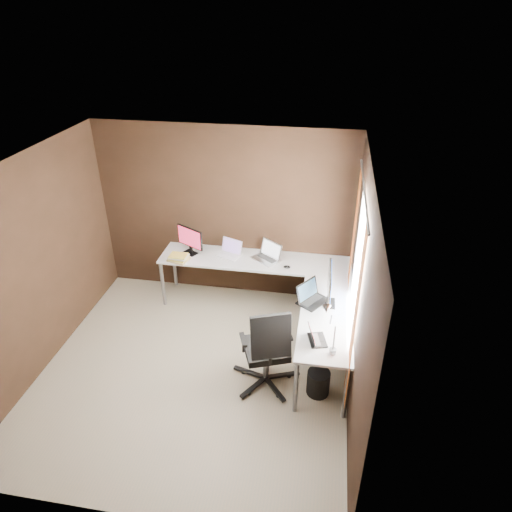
{
  "coord_description": "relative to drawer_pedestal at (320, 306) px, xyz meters",
  "views": [
    {
      "loc": [
        1.4,
        -3.89,
        3.92
      ],
      "look_at": [
        0.59,
        0.95,
        1.1
      ],
      "focal_mm": 32.0,
      "sensor_mm": 36.0,
      "label": 1
    }
  ],
  "objects": [
    {
      "name": "desk",
      "position": [
        -0.59,
        -0.11,
        0.38
      ],
      "size": [
        2.65,
        2.25,
        0.73
      ],
      "color": "white",
      "rests_on": "ground"
    },
    {
      "name": "drawer_pedestal",
      "position": [
        0.0,
        0.0,
        0.0
      ],
      "size": [
        0.42,
        0.5,
        0.6
      ],
      "primitive_type": "cube",
      "color": "white",
      "rests_on": "ground"
    },
    {
      "name": "mouse_corner",
      "position": [
        -0.49,
        0.19,
        0.45
      ],
      "size": [
        0.1,
        0.07,
        0.04
      ],
      "primitive_type": "ellipsoid",
      "rotation": [
        0.0,
        0.0,
        0.12
      ],
      "color": "black",
      "rests_on": "desk"
    },
    {
      "name": "desk_lamp",
      "position": [
        0.09,
        -1.34,
        0.76
      ],
      "size": [
        0.18,
        0.21,
        0.53
      ],
      "rotation": [
        0.0,
        0.0,
        0.02
      ],
      "color": "slate",
      "rests_on": "desk"
    },
    {
      "name": "laptop_white",
      "position": [
        -1.32,
        0.42,
        0.48
      ],
      "size": [
        0.39,
        0.33,
        0.22
      ],
      "rotation": [
        0.0,
        0.0,
        -0.39
      ],
      "color": "white",
      "rests_on": "desk"
    },
    {
      "name": "book_stack",
      "position": [
        -1.99,
        0.15,
        0.47
      ],
      "size": [
        0.31,
        0.27,
        0.08
      ],
      "rotation": [
        0.0,
        0.0,
        -0.15
      ],
      "color": "tan",
      "rests_on": "desk"
    },
    {
      "name": "monitor_left",
      "position": [
        -1.88,
        0.38,
        0.65
      ],
      "size": [
        0.41,
        0.24,
        0.39
      ],
      "rotation": [
        0.0,
        0.0,
        -0.5
      ],
      "color": "black",
      "rests_on": "desk"
    },
    {
      "name": "laptop_silver",
      "position": [
        -0.78,
        0.4,
        0.48
      ],
      "size": [
        0.45,
        0.43,
        0.24
      ],
      "rotation": [
        0.0,
        0.0,
        -0.64
      ],
      "color": "silver",
      "rests_on": "desk"
    },
    {
      "name": "mouse_left",
      "position": [
        -2.02,
        0.15,
        0.45
      ],
      "size": [
        0.08,
        0.06,
        0.03
      ],
      "primitive_type": "ellipsoid",
      "rotation": [
        0.0,
        0.0,
        -0.14
      ],
      "color": "black",
      "rests_on": "desk"
    },
    {
      "name": "laptop_black_small",
      "position": [
        -0.03,
        -1.24,
        0.47
      ],
      "size": [
        0.24,
        0.29,
        0.17
      ],
      "rotation": [
        0.0,
        0.0,
        1.83
      ],
      "color": "black",
      "rests_on": "desk"
    },
    {
      "name": "room",
      "position": [
        -1.09,
        -1.08,
        0.98
      ],
      "size": [
        3.6,
        3.6,
        2.5
      ],
      "color": "#9D947A",
      "rests_on": "ground"
    },
    {
      "name": "wastebasket",
      "position": [
        0.04,
        -1.25,
        -0.15
      ],
      "size": [
        0.3,
        0.3,
        0.3
      ],
      "primitive_type": "cylinder",
      "rotation": [
        0.0,
        0.0,
        -0.19
      ],
      "color": "black",
      "rests_on": "ground"
    },
    {
      "name": "office_chair",
      "position": [
        -0.55,
        -1.21,
        0.02
      ],
      "size": [
        0.61,
        0.65,
        1.09
      ],
      "rotation": [
        0.0,
        0.0,
        0.36
      ],
      "color": "black",
      "rests_on": "ground"
    },
    {
      "name": "laptop_black_big",
      "position": [
        -0.13,
        -0.51,
        0.48
      ],
      "size": [
        0.42,
        0.44,
        0.24
      ],
      "rotation": [
        0.0,
        0.0,
        0.96
      ],
      "color": "black",
      "rests_on": "desk"
    },
    {
      "name": "monitor_right",
      "position": [
        0.08,
        -0.54,
        0.7
      ],
      "size": [
        0.14,
        0.57,
        0.47
      ],
      "rotation": [
        0.0,
        0.0,
        1.59
      ],
      "color": "black",
      "rests_on": "desk"
    }
  ]
}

